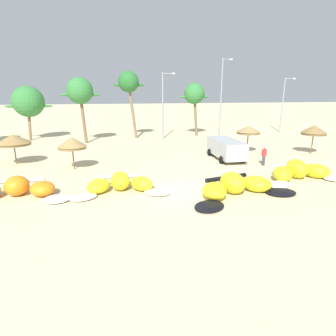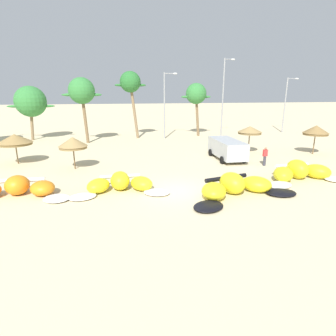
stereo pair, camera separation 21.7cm
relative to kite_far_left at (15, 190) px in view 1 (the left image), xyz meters
name	(u,v)px [view 1 (the left image)]	position (x,y,z in m)	size (l,w,h in m)	color
ground_plane	(178,191)	(9.94, -0.87, -0.47)	(260.00, 260.00, 0.00)	beige
kite_far_left	(15,190)	(0.00, 0.00, 0.00)	(7.08, 3.21, 1.21)	white
kite_left	(120,184)	(6.29, -0.22, -0.01)	(6.46, 3.03, 1.20)	white
kite_left_of_center	(236,187)	(13.30, -2.24, 0.04)	(7.33, 4.30, 1.33)	black
kite_center	(300,172)	(19.19, -0.23, 0.07)	(6.96, 3.46, 1.40)	white
beach_umbrella_near_van	(13,140)	(-2.49, 8.49, 1.72)	(2.88, 2.88, 2.65)	brown
beach_umbrella_middle	(72,143)	(2.70, 5.83, 1.73)	(2.31, 2.31, 2.66)	brown
beach_umbrella_near_palms	(249,130)	(19.65, 8.86, 1.92)	(2.44, 2.44, 2.78)	brown
beach_umbrella_outermost	(314,130)	(25.92, 7.13, 1.98)	(2.47, 2.47, 2.93)	brown
parked_van	(225,147)	(16.36, 6.80, 0.63)	(2.31, 5.15, 1.84)	#B2B7BC
person_near_kites	(264,156)	(18.67, 3.86, 0.35)	(0.36, 0.24, 1.62)	#383842
palm_left	(28,102)	(-4.41, 21.65, 4.44)	(5.86, 3.91, 6.91)	#7F6647
palm_left_of_gap	(80,92)	(2.40, 18.05, 5.72)	(4.66, 3.10, 7.83)	brown
palm_center_left	(129,83)	(8.35, 20.60, 6.75)	(4.08, 2.72, 8.75)	#7F6647
palm_center_right	(194,94)	(17.41, 20.97, 5.33)	(4.30, 2.87, 7.33)	brown
lamppost_west_center	(164,102)	(12.77, 19.34, 4.35)	(1.80, 0.24, 8.57)	gray
lamppost_east_center	(222,95)	(20.77, 19.27, 5.26)	(1.51, 0.24, 10.42)	gray
lamppost_east	(284,102)	(31.96, 21.82, 4.17)	(1.89, 0.24, 8.19)	gray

